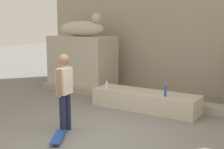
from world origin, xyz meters
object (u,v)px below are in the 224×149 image
statue_reclining_left (83,28)px  skater (65,89)px  bottle_clear (107,85)px  skateboard (58,137)px  bottle_blue (165,91)px

statue_reclining_left → skater: bearing=-69.5°
skater → bottle_clear: size_ratio=6.56×
statue_reclining_left → skater: size_ratio=1.01×
statue_reclining_left → skateboard: (2.58, -4.17, -2.03)m
skateboard → bottle_clear: bottle_clear is taller
statue_reclining_left → skateboard: 5.31m
skateboard → bottle_blue: size_ratio=2.46×
statue_reclining_left → skateboard: statue_reclining_left is taller
statue_reclining_left → skateboard: bearing=-70.3°
statue_reclining_left → bottle_clear: statue_reclining_left is taller
bottle_blue → skater: bearing=-120.8°
skateboard → skater: bearing=-6.6°
bottle_clear → bottle_blue: size_ratio=0.80×
statue_reclining_left → bottle_blue: size_ratio=5.27×
skater → bottle_blue: (1.33, 2.23, -0.30)m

